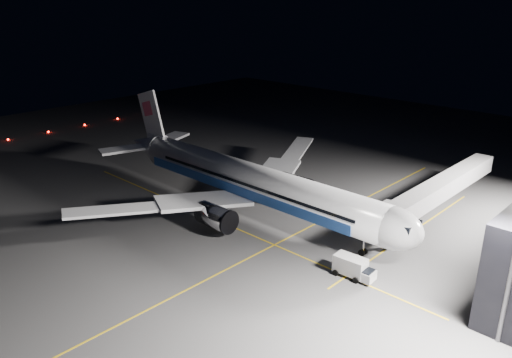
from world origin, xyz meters
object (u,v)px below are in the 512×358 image
object	(u,v)px
baggage_tug	(261,186)
safety_cone_a	(253,186)
airliner	(248,180)
jet_bridge	(437,190)
safety_cone_b	(299,213)
safety_cone_c	(320,198)
service_truck	(354,267)

from	to	relation	value
baggage_tug	safety_cone_a	distance (m)	2.13
airliner	jet_bridge	size ratio (longest dim) A/B	1.79
safety_cone_a	safety_cone_b	distance (m)	14.21
safety_cone_b	safety_cone_c	distance (m)	7.21
baggage_tug	airliner	bearing A→B (deg)	-50.56
jet_bridge	airliner	bearing A→B (deg)	-141.96
airliner	baggage_tug	world-z (taller)	airliner
safety_cone_b	safety_cone_c	xyz separation A→B (m)	(-1.15, 7.12, 0.02)
safety_cone_c	service_truck	bearing A→B (deg)	-44.07
airliner	safety_cone_a	world-z (taller)	airliner
service_truck	safety_cone_a	distance (m)	33.44
baggage_tug	safety_cone_b	xyz separation A→B (m)	(11.64, -3.53, -0.45)
safety_cone_a	jet_bridge	bearing A→B (deg)	18.33
safety_cone_a	safety_cone_c	distance (m)	12.99
baggage_tug	safety_cone_a	size ratio (longest dim) A/B	4.81
baggage_tug	safety_cone_a	world-z (taller)	baggage_tug
safety_cone_b	baggage_tug	bearing A→B (deg)	163.12
safety_cone_b	service_truck	bearing A→B (deg)	-31.31
baggage_tug	safety_cone_a	xyz separation A→B (m)	(-2.06, 0.22, -0.49)
safety_cone_c	jet_bridge	bearing A→B (deg)	20.69
service_truck	safety_cone_c	distance (m)	24.85
service_truck	safety_cone_a	world-z (taller)	service_truck
airliner	baggage_tug	bearing A→B (deg)	119.73
airliner	safety_cone_a	size ratio (longest dim) A/B	117.90
airliner	jet_bridge	bearing A→B (deg)	38.04
airliner	safety_cone_c	world-z (taller)	airliner
jet_bridge	safety_cone_a	distance (m)	31.59
jet_bridge	safety_cone_a	size ratio (longest dim) A/B	65.97
baggage_tug	safety_cone_c	distance (m)	11.10
jet_bridge	baggage_tug	bearing A→B (deg)	-160.00
service_truck	baggage_tug	xyz separation A→B (m)	(-28.33, 13.69, -0.66)
service_truck	safety_cone_b	distance (m)	19.57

